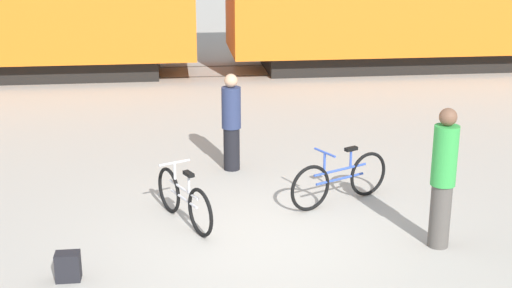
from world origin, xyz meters
The scene contains 8 objects.
ground_plane centered at (0.00, 0.00, 0.00)m, with size 80.00×80.00×0.00m, color #A8A399.
rail_near centered at (0.00, 10.33, 0.01)m, with size 37.63×0.07×0.01m, color #4C4238.
rail_far centered at (0.00, 11.77, 0.01)m, with size 37.63×0.07×0.01m, color #4C4238.
bicycle_blue centered at (1.26, 1.17, 0.36)m, with size 1.61×0.83×0.85m.
bicycle_silver centered at (-1.02, 0.69, 0.35)m, with size 0.73×1.48×0.82m.
person_in_navy centered at (-0.18, 2.84, 0.82)m, with size 0.32×0.32×1.62m.
person_in_green centered at (2.18, -0.42, 0.93)m, with size 0.31×0.31×1.82m.
backpack centered at (-2.39, -0.79, 0.17)m, with size 0.28×0.20×0.34m.
Camera 1 is at (-1.11, -8.39, 3.96)m, focal length 50.00 mm.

